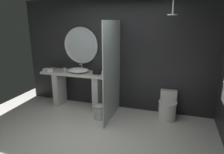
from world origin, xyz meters
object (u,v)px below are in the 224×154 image
round_wall_mirror (81,46)px  waste_bin (100,111)px  tumbler_cup (65,69)px  folded_hand_towel (48,70)px  tissue_box (97,72)px  toilet (168,106)px  rain_shower_head (173,13)px  vessel_sink (78,70)px

round_wall_mirror → waste_bin: 1.69m
tumbler_cup → waste_bin: bearing=-23.0°
folded_hand_towel → tumbler_cup: bearing=21.5°
tissue_box → toilet: size_ratio=0.29×
toilet → tumbler_cup: bearing=-179.2°
tumbler_cup → folded_hand_towel: 0.42m
rain_shower_head → tissue_box: bearing=172.8°
round_wall_mirror → folded_hand_towel: 1.02m
vessel_sink → rain_shower_head: rain_shower_head is taller
round_wall_mirror → tumbler_cup: bearing=-145.2°
vessel_sink → rain_shower_head: 2.49m
tissue_box → rain_shower_head: size_ratio=0.58×
vessel_sink → tissue_box: 0.50m
tumbler_cup → waste_bin: size_ratio=0.26×
vessel_sink → round_wall_mirror: round_wall_mirror is taller
vessel_sink → waste_bin: bearing=-32.8°
vessel_sink → rain_shower_head: bearing=-6.6°
tumbler_cup → folded_hand_towel: tumbler_cup is taller
tumbler_cup → toilet: 2.61m
tumbler_cup → round_wall_mirror: size_ratio=0.10×
rain_shower_head → folded_hand_towel: (-2.88, 0.09, -1.31)m
tissue_box → rain_shower_head: bearing=-7.2°
tissue_box → folded_hand_towel: bearing=-174.9°
vessel_sink → tumbler_cup: 0.38m
vessel_sink → folded_hand_towel: vessel_sink is taller
tissue_box → waste_bin: bearing=-62.4°
tumbler_cup → toilet: size_ratio=0.14×
waste_bin → tissue_box: bearing=117.6°
tumbler_cup → rain_shower_head: bearing=-5.6°
rain_shower_head → waste_bin: (-1.39, -0.22, -2.07)m
round_wall_mirror → waste_bin: size_ratio=2.73×
vessel_sink → waste_bin: (0.72, -0.47, -0.78)m
vessel_sink → toilet: size_ratio=0.88×
tissue_box → round_wall_mirror: bearing=151.8°
tissue_box → round_wall_mirror: (-0.53, 0.28, 0.58)m
vessel_sink → tumbler_cup: bearing=-179.9°
waste_bin → vessel_sink: bearing=147.2°
toilet → round_wall_mirror: bearing=174.6°
waste_bin → folded_hand_towel: 1.70m
tumbler_cup → folded_hand_towel: size_ratio=0.42×
tumbler_cup → tissue_box: tumbler_cup is taller
vessel_sink → folded_hand_towel: (-0.76, -0.15, -0.02)m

